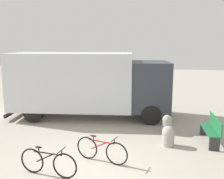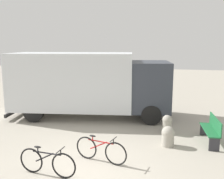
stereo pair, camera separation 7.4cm
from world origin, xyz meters
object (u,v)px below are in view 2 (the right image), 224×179
(bicycle_middle, at_px, (101,150))
(bollard_far_bench, at_px, (167,124))
(delivery_truck, at_px, (88,82))
(park_bench, at_px, (212,129))
(bicycle_near, at_px, (47,162))
(bollard_near_bench, at_px, (168,136))

(bicycle_middle, bearing_deg, bollard_far_bench, 69.83)
(delivery_truck, distance_m, bicycle_middle, 5.10)
(park_bench, relative_size, bicycle_near, 0.95)
(bicycle_middle, xyz_separation_m, bollard_near_bench, (1.95, 1.69, -0.01))
(park_bench, xyz_separation_m, bollard_near_bench, (-1.52, -0.65, -0.15))
(bollard_near_bench, xyz_separation_m, bollard_far_bench, (-0.05, 1.26, 0.03))
(park_bench, bearing_deg, bollard_near_bench, 108.74)
(delivery_truck, relative_size, bollard_far_bench, 10.42)
(bicycle_near, distance_m, bollard_far_bench, 5.08)
(park_bench, bearing_deg, delivery_truck, 63.23)
(delivery_truck, relative_size, bicycle_near, 4.59)
(bicycle_middle, bearing_deg, bollard_near_bench, 53.46)
(bicycle_near, bearing_deg, delivery_truck, 102.13)
(bollard_near_bench, bearing_deg, bicycle_near, -138.44)
(park_bench, bearing_deg, bicycle_middle, 119.45)
(bollard_near_bench, bearing_deg, delivery_truck, 143.55)
(bicycle_near, height_order, bicycle_middle, same)
(bicycle_near, bearing_deg, bollard_far_bench, 57.42)
(bicycle_middle, bearing_deg, bicycle_near, -124.67)
(bicycle_middle, relative_size, bollard_near_bench, 2.36)
(delivery_truck, relative_size, park_bench, 4.82)
(bicycle_middle, distance_m, bollard_near_bench, 2.58)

